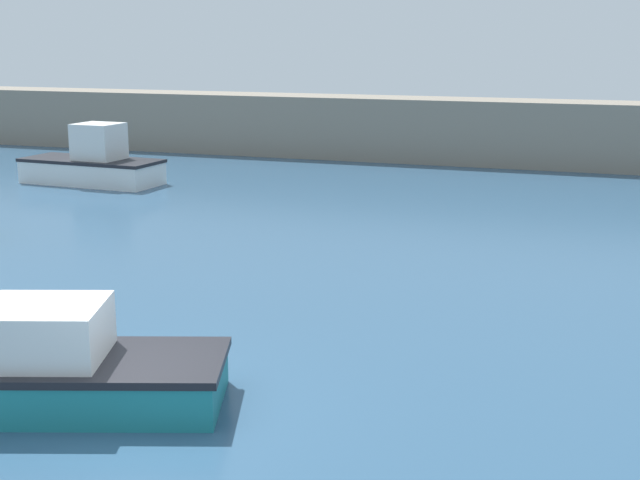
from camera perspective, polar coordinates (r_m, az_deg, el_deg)
ground_plane at (r=13.96m, az=-11.16°, el=-11.20°), size 120.00×120.00×0.20m
harbor_breakwater at (r=40.14m, az=9.85°, el=6.87°), size 56.48×2.79×2.80m
motorboat_grey_hull at (r=35.04m, az=-14.29°, el=4.73°), size 5.53×2.41×2.31m
motorboat_with_cabin at (r=14.47m, az=-18.46°, el=-7.95°), size 6.68×3.94×1.61m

